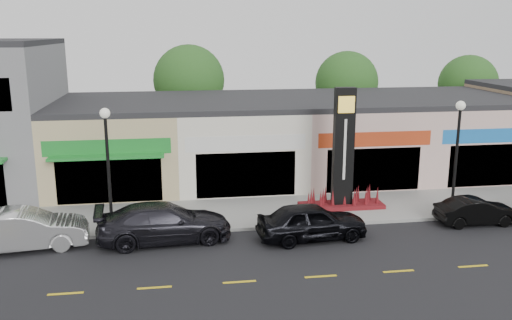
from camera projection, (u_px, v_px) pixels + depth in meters
The scene contains 17 objects.
ground at pixel (302, 245), 22.71m from camera, with size 120.00×120.00×0.00m, color black.
sidewalk at pixel (282, 210), 26.87m from camera, with size 52.00×4.30×0.15m, color gray.
curb at pixel (291, 226), 24.71m from camera, with size 52.00×0.20×0.15m, color gray.
shop_beige at pixel (118, 142), 31.95m from camera, with size 7.00×10.85×4.80m.
shop_cream at pixel (235, 138), 32.97m from camera, with size 7.00×10.01×4.80m.
shop_pink_w at pixel (346, 135), 33.98m from camera, with size 7.00×10.01×4.80m.
shop_pink_e at pixel (451, 132), 34.99m from camera, with size 7.00×10.01×4.80m.
tree_rear_west at pixel (189, 80), 39.67m from camera, with size 5.20×5.20×7.83m.
tree_rear_mid at pixel (347, 83), 41.48m from camera, with size 4.80×4.80×7.29m.
tree_rear_east at pixel (468, 84), 42.98m from camera, with size 4.60×4.60×6.94m.
lamp_west_near at pixel (108, 158), 23.15m from camera, with size 0.44×0.44×5.47m.
lamp_east_near at pixel (457, 146), 25.46m from camera, with size 0.44×0.44×5.47m.
pylon_sign at pixel (343, 166), 26.65m from camera, with size 4.20×1.30×6.00m.
car_white_van at pixel (24, 230), 22.17m from camera, with size 5.05×1.76×1.66m, color silver.
car_dark_sedan at pixel (164, 223), 23.01m from camera, with size 5.68×2.31×1.65m, color black.
car_black_sedan at pixel (312, 221), 23.22m from camera, with size 4.70×1.89×1.60m, color black.
car_black_conv at pixel (477, 211), 25.09m from camera, with size 3.77×1.31×1.24m, color black.
Camera 1 is at (-5.05, -20.73, 8.77)m, focal length 38.00 mm.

